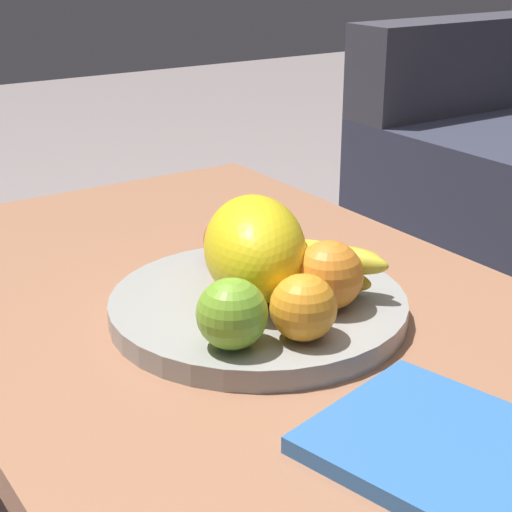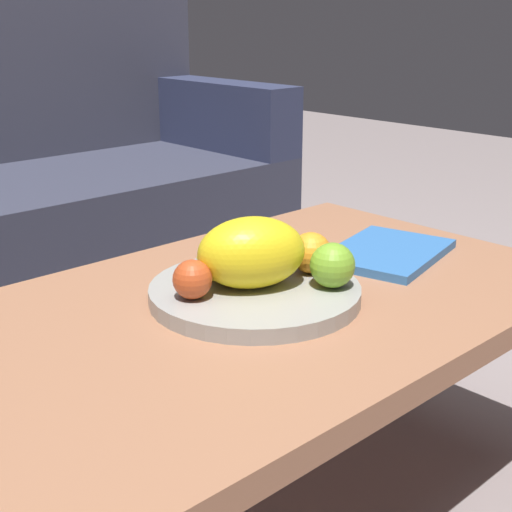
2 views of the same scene
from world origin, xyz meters
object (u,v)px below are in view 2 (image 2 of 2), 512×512
(melon_large_front, at_px, (253,253))
(magazine, at_px, (387,252))
(coffee_table, at_px, (249,326))
(fruit_bowl, at_px, (256,293))
(orange_left, at_px, (311,253))
(apple_front, at_px, (192,279))
(apple_left, at_px, (332,265))
(banana_bunch, at_px, (236,257))
(orange_front, at_px, (264,247))

(melon_large_front, bearing_deg, magazine, -1.52)
(coffee_table, xyz_separation_m, fruit_bowl, (0.01, -0.00, 0.05))
(orange_left, relative_size, apple_front, 1.13)
(fruit_bowl, bearing_deg, orange_left, -8.34)
(apple_left, height_order, banana_bunch, apple_left)
(coffee_table, relative_size, apple_front, 18.62)
(orange_left, bearing_deg, apple_front, 168.43)
(fruit_bowl, distance_m, orange_front, 0.10)
(coffee_table, distance_m, banana_bunch, 0.12)
(apple_front, distance_m, magazine, 0.44)
(fruit_bowl, distance_m, magazine, 0.33)
(orange_left, bearing_deg, coffee_table, 171.31)
(melon_large_front, bearing_deg, apple_left, -42.36)
(orange_front, relative_size, apple_left, 1.06)
(fruit_bowl, xyz_separation_m, apple_front, (-0.11, 0.03, 0.04))
(magazine, bearing_deg, coffee_table, 164.23)
(coffee_table, xyz_separation_m, apple_front, (-0.09, 0.03, 0.10))
(fruit_bowl, bearing_deg, orange_front, 37.68)
(fruit_bowl, distance_m, orange_left, 0.12)
(apple_front, xyz_separation_m, apple_left, (0.19, -0.11, 0.01))
(melon_large_front, bearing_deg, orange_front, 35.49)
(apple_front, bearing_deg, orange_front, 7.60)
(coffee_table, xyz_separation_m, apple_left, (0.10, -0.09, 0.10))
(magazine, bearing_deg, orange_front, 153.36)
(fruit_bowl, relative_size, banana_bunch, 1.92)
(magazine, bearing_deg, melon_large_front, 164.83)
(coffee_table, bearing_deg, orange_front, 31.32)
(coffee_table, xyz_separation_m, orange_left, (0.12, -0.02, 0.10))
(coffee_table, distance_m, apple_left, 0.17)
(apple_front, bearing_deg, apple_left, -30.65)
(coffee_table, relative_size, apple_left, 15.72)
(coffee_table, distance_m, apple_front, 0.14)
(apple_left, bearing_deg, apple_front, 149.35)
(coffee_table, height_order, orange_front, orange_front)
(orange_front, relative_size, orange_left, 1.11)
(coffee_table, relative_size, orange_left, 16.42)
(orange_front, xyz_separation_m, magazine, (0.26, -0.06, -0.06))
(fruit_bowl, distance_m, banana_bunch, 0.08)
(orange_front, height_order, apple_front, orange_front)
(orange_front, xyz_separation_m, apple_front, (-0.17, -0.02, -0.01))
(melon_large_front, distance_m, banana_bunch, 0.08)
(melon_large_front, bearing_deg, fruit_bowl, 8.49)
(orange_front, relative_size, magazine, 0.31)
(coffee_table, bearing_deg, banana_bunch, 64.16)
(coffee_table, bearing_deg, melon_large_front, -30.70)
(melon_large_front, xyz_separation_m, magazine, (0.34, -0.01, -0.07))
(orange_left, relative_size, banana_bunch, 0.39)
(coffee_table, distance_m, fruit_bowl, 0.06)
(coffee_table, bearing_deg, apple_left, -41.72)
(fruit_bowl, relative_size, melon_large_front, 1.97)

